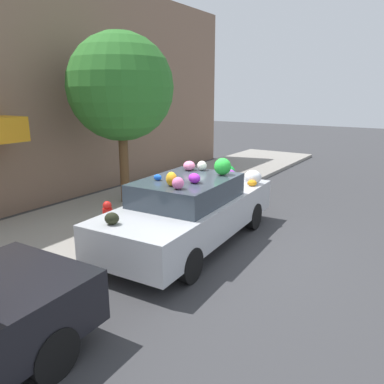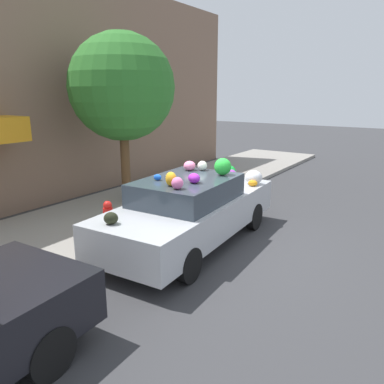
{
  "view_description": "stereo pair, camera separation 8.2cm",
  "coord_description": "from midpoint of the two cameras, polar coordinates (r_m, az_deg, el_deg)",
  "views": [
    {
      "loc": [
        -5.92,
        -3.85,
        2.96
      ],
      "look_at": [
        0.0,
        0.06,
        1.08
      ],
      "focal_mm": 35.0,
      "sensor_mm": 36.0,
      "label": 1
    },
    {
      "loc": [
        -5.88,
        -3.92,
        2.96
      ],
      "look_at": [
        0.0,
        0.06,
        1.08
      ],
      "focal_mm": 35.0,
      "sensor_mm": 36.0,
      "label": 2
    }
  ],
  "objects": [
    {
      "name": "building_facade",
      "position": [
        10.55,
        -23.26,
        14.13
      ],
      "size": [
        18.0,
        1.2,
        6.15
      ],
      "color": "#846651",
      "rests_on": "ground"
    },
    {
      "name": "sidewalk_curb",
      "position": [
        9.3,
        -13.38,
        -3.71
      ],
      "size": [
        24.0,
        3.2,
        0.12
      ],
      "color": "gray",
      "rests_on": "ground"
    },
    {
      "name": "fire_hydrant",
      "position": [
        7.93,
        -12.36,
        -3.8
      ],
      "size": [
        0.2,
        0.2,
        0.7
      ],
      "color": "red",
      "rests_on": "sidewalk_curb"
    },
    {
      "name": "ground_plane",
      "position": [
        7.66,
        0.67,
        -7.88
      ],
      "size": [
        60.0,
        60.0,
        0.0
      ],
      "primitive_type": "plane",
      "color": "#38383A"
    },
    {
      "name": "art_car",
      "position": [
        7.43,
        0.33,
        -2.57
      ],
      "size": [
        4.65,
        1.97,
        1.72
      ],
      "rotation": [
        0.0,
        0.0,
        0.06
      ],
      "color": "#B7BABF",
      "rests_on": "ground"
    },
    {
      "name": "street_tree",
      "position": [
        9.91,
        -10.39,
        15.38
      ],
      "size": [
        2.69,
        2.69,
        4.32
      ],
      "color": "brown",
      "rests_on": "sidewalk_curb"
    }
  ]
}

